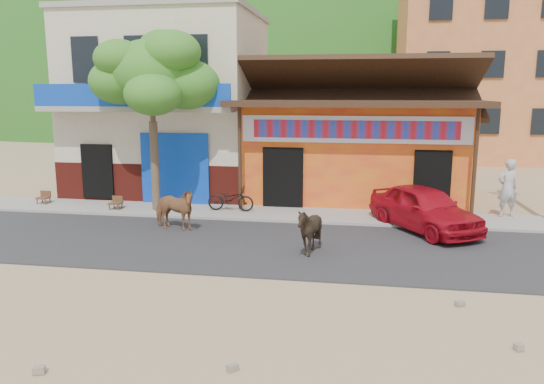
{
  "coord_description": "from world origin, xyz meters",
  "views": [
    {
      "loc": [
        2.24,
        -11.0,
        4.12
      ],
      "look_at": [
        -0.12,
        3.0,
        1.4
      ],
      "focal_mm": 35.0,
      "sensor_mm": 36.0,
      "label": 1
    }
  ],
  "objects_px": {
    "red_car": "(424,208)",
    "pedestrian": "(508,188)",
    "cow_dark": "(309,230)",
    "cafe_chair_left": "(43,192)",
    "cafe_chair_right": "(115,197)",
    "tree": "(153,121)",
    "scooter": "(231,199)",
    "cow_tan": "(174,209)"
  },
  "relations": [
    {
      "from": "cafe_chair_right",
      "to": "cow_tan",
      "type": "bearing_deg",
      "value": -32.98
    },
    {
      "from": "cow_tan",
      "to": "cafe_chair_right",
      "type": "relative_size",
      "value": 1.84
    },
    {
      "from": "tree",
      "to": "red_car",
      "type": "relative_size",
      "value": 1.52
    },
    {
      "from": "red_car",
      "to": "tree",
      "type": "bearing_deg",
      "value": 141.47
    },
    {
      "from": "cafe_chair_right",
      "to": "tree",
      "type": "bearing_deg",
      "value": 10.02
    },
    {
      "from": "tree",
      "to": "scooter",
      "type": "height_order",
      "value": "tree"
    },
    {
      "from": "red_car",
      "to": "cow_dark",
      "type": "bearing_deg",
      "value": -168.84
    },
    {
      "from": "cow_tan",
      "to": "cafe_chair_right",
      "type": "height_order",
      "value": "cow_tan"
    },
    {
      "from": "red_car",
      "to": "scooter",
      "type": "distance_m",
      "value": 6.31
    },
    {
      "from": "tree",
      "to": "cafe_chair_right",
      "type": "bearing_deg",
      "value": -172.22
    },
    {
      "from": "cow_dark",
      "to": "cafe_chair_right",
      "type": "xyz_separation_m",
      "value": [
        -7.02,
        3.73,
        -0.13
      ]
    },
    {
      "from": "cow_dark",
      "to": "cafe_chair_left",
      "type": "height_order",
      "value": "cow_dark"
    },
    {
      "from": "cow_dark",
      "to": "cafe_chair_right",
      "type": "relative_size",
      "value": 1.51
    },
    {
      "from": "pedestrian",
      "to": "cafe_chair_left",
      "type": "distance_m",
      "value": 15.94
    },
    {
      "from": "scooter",
      "to": "cafe_chair_right",
      "type": "xyz_separation_m",
      "value": [
        -3.95,
        -0.42,
        -0.0
      ]
    },
    {
      "from": "cow_dark",
      "to": "cafe_chair_right",
      "type": "height_order",
      "value": "cow_dark"
    },
    {
      "from": "pedestrian",
      "to": "red_car",
      "type": "bearing_deg",
      "value": 16.52
    },
    {
      "from": "cafe_chair_left",
      "to": "cafe_chair_right",
      "type": "relative_size",
      "value": 1.0
    },
    {
      "from": "tree",
      "to": "cow_dark",
      "type": "bearing_deg",
      "value": -34.88
    },
    {
      "from": "cow_tan",
      "to": "cafe_chair_left",
      "type": "distance_m",
      "value": 6.32
    },
    {
      "from": "red_car",
      "to": "cafe_chair_left",
      "type": "height_order",
      "value": "red_car"
    },
    {
      "from": "cow_tan",
      "to": "pedestrian",
      "type": "height_order",
      "value": "pedestrian"
    },
    {
      "from": "scooter",
      "to": "pedestrian",
      "type": "relative_size",
      "value": 0.84
    },
    {
      "from": "red_car",
      "to": "cafe_chair_left",
      "type": "xyz_separation_m",
      "value": [
        -13.14,
        1.26,
        -0.18
      ]
    },
    {
      "from": "tree",
      "to": "cafe_chair_right",
      "type": "distance_m",
      "value": 2.95
    },
    {
      "from": "cow_dark",
      "to": "red_car",
      "type": "relative_size",
      "value": 0.32
    },
    {
      "from": "tree",
      "to": "cafe_chair_right",
      "type": "xyz_separation_m",
      "value": [
        -1.4,
        -0.19,
        -2.59
      ]
    },
    {
      "from": "scooter",
      "to": "cafe_chair_left",
      "type": "relative_size",
      "value": 1.92
    },
    {
      "from": "cow_dark",
      "to": "red_car",
      "type": "bearing_deg",
      "value": 99.52
    },
    {
      "from": "scooter",
      "to": "pedestrian",
      "type": "bearing_deg",
      "value": -84.78
    },
    {
      "from": "cow_dark",
      "to": "cafe_chair_left",
      "type": "bearing_deg",
      "value": -146.3
    },
    {
      "from": "pedestrian",
      "to": "tree",
      "type": "bearing_deg",
      "value": -13.39
    },
    {
      "from": "cow_tan",
      "to": "cow_dark",
      "type": "bearing_deg",
      "value": -97.61
    },
    {
      "from": "cow_tan",
      "to": "cafe_chair_right",
      "type": "bearing_deg",
      "value": 69.6
    },
    {
      "from": "cow_tan",
      "to": "red_car",
      "type": "height_order",
      "value": "red_car"
    },
    {
      "from": "pedestrian",
      "to": "cafe_chair_right",
      "type": "relative_size",
      "value": 2.28
    },
    {
      "from": "cow_tan",
      "to": "pedestrian",
      "type": "distance_m",
      "value": 10.56
    },
    {
      "from": "red_car",
      "to": "pedestrian",
      "type": "relative_size",
      "value": 2.1
    },
    {
      "from": "scooter",
      "to": "cow_tan",
      "type": "bearing_deg",
      "value": 155.97
    },
    {
      "from": "cow_dark",
      "to": "cafe_chair_left",
      "type": "distance_m",
      "value": 10.86
    },
    {
      "from": "tree",
      "to": "cow_dark",
      "type": "xyz_separation_m",
      "value": [
        5.62,
        -3.92,
        -2.46
      ]
    },
    {
      "from": "cafe_chair_left",
      "to": "cafe_chair_right",
      "type": "height_order",
      "value": "same"
    }
  ]
}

